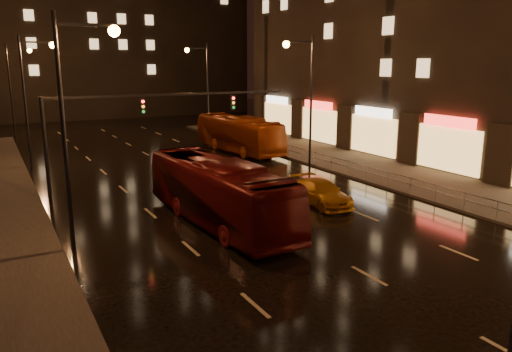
{
  "coord_description": "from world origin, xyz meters",
  "views": [
    {
      "loc": [
        -12.36,
        -9.63,
        8.03
      ],
      "look_at": [
        -0.8,
        11.65,
        2.5
      ],
      "focal_mm": 35.0,
      "sensor_mm": 36.0,
      "label": 1
    }
  ],
  "objects_px": {
    "bus_red": "(218,192)",
    "taxi_near": "(275,205)",
    "taxi_far": "(321,193)",
    "bus_curb": "(238,134)"
  },
  "relations": [
    {
      "from": "taxi_near",
      "to": "taxi_far",
      "type": "xyz_separation_m",
      "value": [
        3.72,
        1.02,
        -0.0
      ]
    },
    {
      "from": "bus_red",
      "to": "taxi_near",
      "type": "distance_m",
      "value": 3.15
    },
    {
      "from": "taxi_near",
      "to": "bus_curb",
      "type": "bearing_deg",
      "value": 65.89
    },
    {
      "from": "bus_curb",
      "to": "taxi_far",
      "type": "distance_m",
      "value": 18.28
    },
    {
      "from": "taxi_far",
      "to": "bus_red",
      "type": "bearing_deg",
      "value": -172.7
    },
    {
      "from": "bus_curb",
      "to": "taxi_far",
      "type": "relative_size",
      "value": 2.45
    },
    {
      "from": "taxi_near",
      "to": "taxi_far",
      "type": "relative_size",
      "value": 0.86
    },
    {
      "from": "taxi_far",
      "to": "taxi_near",
      "type": "bearing_deg",
      "value": -160.62
    },
    {
      "from": "bus_curb",
      "to": "taxi_far",
      "type": "height_order",
      "value": "bus_curb"
    },
    {
      "from": "bus_curb",
      "to": "taxi_near",
      "type": "xyz_separation_m",
      "value": [
        -7.34,
        -18.92,
        -0.94
      ]
    }
  ]
}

